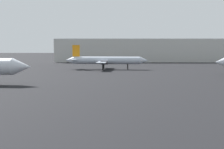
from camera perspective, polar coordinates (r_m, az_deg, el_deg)
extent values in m
cone|color=silver|center=(57.96, -16.69, 1.42)|extent=(3.72, 3.44, 3.13)
cone|color=silver|center=(80.18, 19.96, 2.20)|extent=(3.49, 3.23, 2.94)
cylinder|color=#B2BCCC|center=(92.71, -1.04, 2.70)|extent=(20.46, 3.68, 2.34)
cone|color=#B2BCCC|center=(92.37, 6.07, 2.66)|extent=(2.72, 2.51, 2.34)
cone|color=#B2BCCC|center=(94.45, -7.98, 2.70)|extent=(2.72, 2.51, 2.34)
cube|color=#B2BCCC|center=(92.83, -1.66, 2.48)|extent=(3.80, 16.12, 0.17)
cube|color=#B2BCCC|center=(94.11, -7.01, 2.84)|extent=(2.09, 6.05, 0.11)
cube|color=orange|center=(93.96, -6.82, 4.49)|extent=(2.28, 0.36, 3.54)
cylinder|color=#4C4C54|center=(95.79, -1.11, 2.51)|extent=(2.20, 1.41, 1.28)
cylinder|color=#4C4C54|center=(89.76, -1.47, 2.31)|extent=(2.20, 1.41, 1.28)
cube|color=black|center=(92.46, 2.99, 1.45)|extent=(0.38, 0.38, 1.63)
cube|color=black|center=(94.33, -1.57, 1.54)|extent=(0.38, 0.38, 1.63)
cube|color=black|center=(91.52, -1.75, 1.42)|extent=(0.38, 0.38, 1.63)
cube|color=#B7B7B2|center=(143.26, 6.48, 4.59)|extent=(83.08, 20.88, 10.40)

